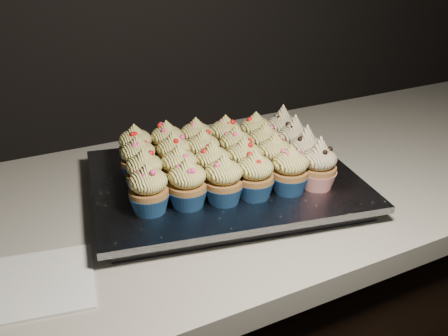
# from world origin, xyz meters

# --- Properties ---
(worktop) EXTENTS (2.44, 0.64, 0.04)m
(worktop) POSITION_xyz_m (0.00, 1.70, 0.88)
(worktop) COLOR beige
(worktop) RESTS_ON cabinet
(napkin) EXTENTS (0.17, 0.17, 0.00)m
(napkin) POSITION_xyz_m (-0.45, 1.55, 0.90)
(napkin) COLOR white
(napkin) RESTS_ON worktop
(baking_tray) EXTENTS (0.49, 0.41, 0.02)m
(baking_tray) POSITION_xyz_m (-0.10, 1.67, 0.91)
(baking_tray) COLOR black
(baking_tray) RESTS_ON worktop
(foil_lining) EXTENTS (0.53, 0.45, 0.01)m
(foil_lining) POSITION_xyz_m (-0.10, 1.67, 0.93)
(foil_lining) COLOR silver
(foil_lining) RESTS_ON baking_tray
(cupcake_0) EXTENTS (0.06, 0.06, 0.08)m
(cupcake_0) POSITION_xyz_m (-0.26, 1.61, 0.97)
(cupcake_0) COLOR navy
(cupcake_0) RESTS_ON foil_lining
(cupcake_1) EXTENTS (0.06, 0.06, 0.08)m
(cupcake_1) POSITION_xyz_m (-0.20, 1.60, 0.97)
(cupcake_1) COLOR navy
(cupcake_1) RESTS_ON foil_lining
(cupcake_2) EXTENTS (0.06, 0.06, 0.08)m
(cupcake_2) POSITION_xyz_m (-0.15, 1.59, 0.97)
(cupcake_2) COLOR navy
(cupcake_2) RESTS_ON foil_lining
(cupcake_3) EXTENTS (0.06, 0.06, 0.08)m
(cupcake_3) POSITION_xyz_m (-0.09, 1.58, 0.97)
(cupcake_3) COLOR navy
(cupcake_3) RESTS_ON foil_lining
(cupcake_4) EXTENTS (0.06, 0.06, 0.08)m
(cupcake_4) POSITION_xyz_m (-0.03, 1.57, 0.97)
(cupcake_4) COLOR navy
(cupcake_4) RESTS_ON foil_lining
(cupcake_5) EXTENTS (0.06, 0.06, 0.10)m
(cupcake_5) POSITION_xyz_m (0.02, 1.56, 0.97)
(cupcake_5) COLOR red
(cupcake_5) RESTS_ON foil_lining
(cupcake_6) EXTENTS (0.06, 0.06, 0.08)m
(cupcake_6) POSITION_xyz_m (-0.25, 1.67, 0.97)
(cupcake_6) COLOR navy
(cupcake_6) RESTS_ON foil_lining
(cupcake_7) EXTENTS (0.06, 0.06, 0.08)m
(cupcake_7) POSITION_xyz_m (-0.19, 1.66, 0.97)
(cupcake_7) COLOR navy
(cupcake_7) RESTS_ON foil_lining
(cupcake_8) EXTENTS (0.06, 0.06, 0.08)m
(cupcake_8) POSITION_xyz_m (-0.14, 1.64, 0.97)
(cupcake_8) COLOR navy
(cupcake_8) RESTS_ON foil_lining
(cupcake_9) EXTENTS (0.06, 0.06, 0.08)m
(cupcake_9) POSITION_xyz_m (-0.08, 1.64, 0.97)
(cupcake_9) COLOR navy
(cupcake_9) RESTS_ON foil_lining
(cupcake_10) EXTENTS (0.06, 0.06, 0.08)m
(cupcake_10) POSITION_xyz_m (-0.03, 1.63, 0.97)
(cupcake_10) COLOR navy
(cupcake_10) RESTS_ON foil_lining
(cupcake_11) EXTENTS (0.06, 0.06, 0.10)m
(cupcake_11) POSITION_xyz_m (0.03, 1.61, 0.97)
(cupcake_11) COLOR red
(cupcake_11) RESTS_ON foil_lining
(cupcake_12) EXTENTS (0.06, 0.06, 0.08)m
(cupcake_12) POSITION_xyz_m (-0.24, 1.73, 0.97)
(cupcake_12) COLOR navy
(cupcake_12) RESTS_ON foil_lining
(cupcake_13) EXTENTS (0.06, 0.06, 0.08)m
(cupcake_13) POSITION_xyz_m (-0.18, 1.71, 0.97)
(cupcake_13) COLOR navy
(cupcake_13) RESTS_ON foil_lining
(cupcake_14) EXTENTS (0.06, 0.06, 0.08)m
(cupcake_14) POSITION_xyz_m (-0.13, 1.70, 0.97)
(cupcake_14) COLOR navy
(cupcake_14) RESTS_ON foil_lining
(cupcake_15) EXTENTS (0.06, 0.06, 0.08)m
(cupcake_15) POSITION_xyz_m (-0.07, 1.69, 0.97)
(cupcake_15) COLOR navy
(cupcake_15) RESTS_ON foil_lining
(cupcake_16) EXTENTS (0.06, 0.06, 0.08)m
(cupcake_16) POSITION_xyz_m (-0.01, 1.68, 0.97)
(cupcake_16) COLOR navy
(cupcake_16) RESTS_ON foil_lining
(cupcake_17) EXTENTS (0.06, 0.06, 0.10)m
(cupcake_17) POSITION_xyz_m (0.04, 1.67, 0.97)
(cupcake_17) COLOR red
(cupcake_17) RESTS_ON foil_lining
(cupcake_18) EXTENTS (0.06, 0.06, 0.08)m
(cupcake_18) POSITION_xyz_m (-0.23, 1.78, 0.97)
(cupcake_18) COLOR navy
(cupcake_18) RESTS_ON foil_lining
(cupcake_19) EXTENTS (0.06, 0.06, 0.08)m
(cupcake_19) POSITION_xyz_m (-0.17, 1.77, 0.97)
(cupcake_19) COLOR navy
(cupcake_19) RESTS_ON foil_lining
(cupcake_20) EXTENTS (0.06, 0.06, 0.08)m
(cupcake_20) POSITION_xyz_m (-0.12, 1.76, 0.97)
(cupcake_20) COLOR navy
(cupcake_20) RESTS_ON foil_lining
(cupcake_21) EXTENTS (0.06, 0.06, 0.08)m
(cupcake_21) POSITION_xyz_m (-0.06, 1.75, 0.97)
(cupcake_21) COLOR navy
(cupcake_21) RESTS_ON foil_lining
(cupcake_22) EXTENTS (0.06, 0.06, 0.08)m
(cupcake_22) POSITION_xyz_m (0.00, 1.74, 0.97)
(cupcake_22) COLOR navy
(cupcake_22) RESTS_ON foil_lining
(cupcake_23) EXTENTS (0.06, 0.06, 0.10)m
(cupcake_23) POSITION_xyz_m (0.05, 1.73, 0.97)
(cupcake_23) COLOR red
(cupcake_23) RESTS_ON foil_lining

